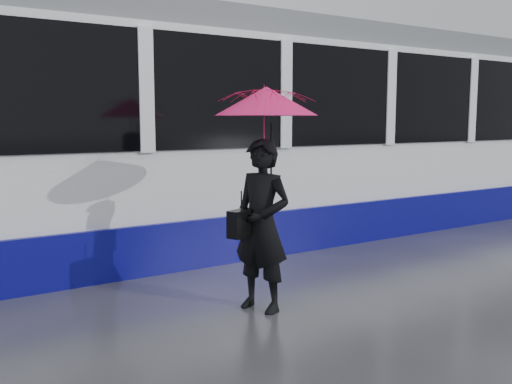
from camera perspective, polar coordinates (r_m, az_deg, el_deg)
ground at (r=6.43m, az=2.14°, el=-9.60°), size 90.00×90.00×0.00m
rails at (r=8.53m, az=-7.67°, el=-5.38°), size 34.00×1.51×0.02m
tram at (r=10.34m, az=10.16°, el=5.87°), size 26.00×2.56×3.35m
woman at (r=5.54m, az=0.58°, el=-3.36°), size 0.60×0.72×1.69m
umbrella at (r=5.48m, az=1.03°, el=7.07°), size 1.28×1.28×1.14m
handbag at (r=5.44m, az=-1.47°, el=-3.14°), size 0.33×0.23×0.44m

